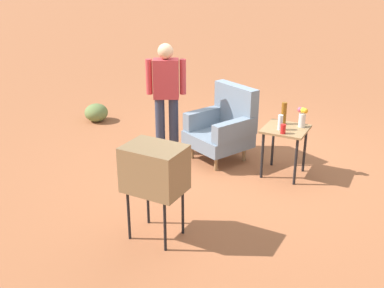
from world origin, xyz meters
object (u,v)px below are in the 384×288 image
(armchair, at_px, (224,126))
(bottle_short_clear, at_px, (280,122))
(person_standing, at_px, (166,92))
(flower_vase, at_px, (302,116))
(bottle_tall_amber, at_px, (284,113))
(side_table, at_px, (285,135))
(tv_on_stand, at_px, (155,169))
(soda_can_red, at_px, (283,129))

(armchair, xyz_separation_m, bottle_short_clear, (0.89, -0.25, 0.27))
(person_standing, relative_size, flower_vase, 6.19)
(armchair, relative_size, bottle_tall_amber, 3.53)
(bottle_short_clear, bearing_deg, flower_vase, 46.12)
(side_table, bearing_deg, tv_on_stand, -109.98)
(tv_on_stand, relative_size, flower_vase, 3.89)
(side_table, height_order, bottle_short_clear, bottle_short_clear)
(person_standing, bearing_deg, armchair, 13.87)
(armchair, height_order, flower_vase, armchair)
(armchair, relative_size, bottle_short_clear, 5.30)
(tv_on_stand, bearing_deg, bottle_tall_amber, 73.02)
(flower_vase, bearing_deg, soda_can_red, -112.88)
(side_table, distance_m, bottle_short_clear, 0.23)
(side_table, xyz_separation_m, bottle_tall_amber, (-0.08, 0.14, 0.25))
(armchair, distance_m, bottle_tall_amber, 0.92)
(bottle_short_clear, distance_m, flower_vase, 0.32)
(tv_on_stand, distance_m, person_standing, 2.26)
(person_standing, height_order, flower_vase, person_standing)
(tv_on_stand, relative_size, bottle_short_clear, 5.15)
(bottle_short_clear, height_order, bottle_tall_amber, bottle_tall_amber)
(armchair, xyz_separation_m, soda_can_red, (0.97, -0.36, 0.23))
(side_table, relative_size, bottle_short_clear, 3.35)
(tv_on_stand, xyz_separation_m, bottle_tall_amber, (0.67, 2.21, 0.04))
(side_table, distance_m, bottle_tall_amber, 0.30)
(bottle_short_clear, bearing_deg, armchair, 164.51)
(bottle_tall_amber, bearing_deg, side_table, -60.50)
(tv_on_stand, bearing_deg, side_table, 70.02)
(bottle_short_clear, xyz_separation_m, bottle_tall_amber, (-0.03, 0.23, 0.05))
(armchair, distance_m, flower_vase, 1.16)
(armchair, height_order, side_table, armchair)
(person_standing, height_order, bottle_tall_amber, person_standing)
(side_table, bearing_deg, soda_can_red, -83.48)
(bottle_short_clear, bearing_deg, person_standing, 178.55)
(side_table, bearing_deg, armchair, 170.93)
(bottle_short_clear, height_order, flower_vase, flower_vase)
(soda_can_red, bearing_deg, side_table, 96.52)
(flower_vase, bearing_deg, person_standing, -174.48)
(armchair, bearing_deg, person_standing, -166.13)
(person_standing, bearing_deg, soda_can_red, -5.12)
(side_table, height_order, bottle_tall_amber, bottle_tall_amber)
(person_standing, distance_m, soda_can_red, 1.81)
(person_standing, height_order, soda_can_red, person_standing)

